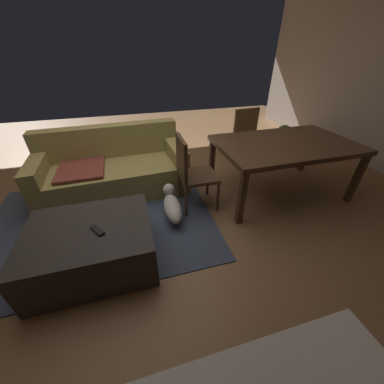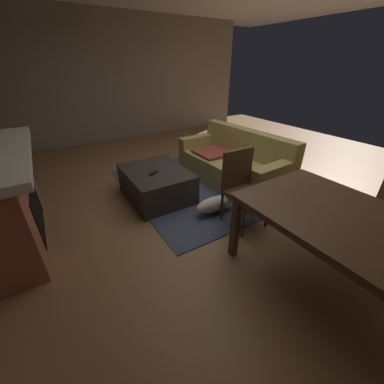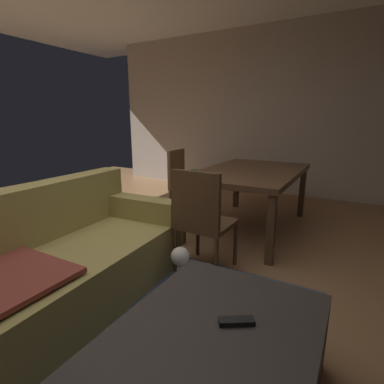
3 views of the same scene
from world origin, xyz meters
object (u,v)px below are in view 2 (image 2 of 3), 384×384
at_px(couch, 233,164).
at_px(tv_remote, 154,173).
at_px(dining_chair_west, 242,184).
at_px(dining_table, 354,229).
at_px(small_dog, 216,203).
at_px(ottoman_coffee_table, 157,184).
at_px(fireplace, 0,200).

xyz_separation_m(couch, tv_remote, (-0.10, -1.40, 0.14)).
height_order(tv_remote, dining_chair_west, dining_chair_west).
relative_size(tv_remote, dining_table, 0.09).
bearing_deg(couch, small_dog, -52.49).
bearing_deg(ottoman_coffee_table, dining_table, 15.24).
bearing_deg(small_dog, dining_table, 5.89).
bearing_deg(fireplace, ottoman_coffee_table, 92.11).
xyz_separation_m(tv_remote, dining_table, (2.29, 0.71, 0.22)).
bearing_deg(fireplace, couch, 87.77).
height_order(fireplace, tv_remote, fireplace).
relative_size(ottoman_coffee_table, dining_table, 0.62).
relative_size(ottoman_coffee_table, small_dog, 1.83).
relative_size(couch, ottoman_coffee_table, 1.83).
bearing_deg(small_dog, dining_chair_west, 29.88).
relative_size(fireplace, dining_table, 1.16).
bearing_deg(couch, tv_remote, -93.90).
distance_m(tv_remote, small_dog, 0.97).
xyz_separation_m(dining_table, dining_chair_west, (-1.26, 0.00, -0.15)).
distance_m(tv_remote, dining_chair_west, 1.25).
relative_size(fireplace, couch, 1.02).
bearing_deg(tv_remote, dining_chair_west, 2.35).
distance_m(ottoman_coffee_table, dining_chair_west, 1.33).
xyz_separation_m(couch, ottoman_coffee_table, (-0.19, -1.34, -0.09)).
bearing_deg(dining_chair_west, tv_remote, -145.14).
distance_m(ottoman_coffee_table, small_dog, 0.97).
relative_size(tv_remote, dining_chair_west, 0.17).
distance_m(tv_remote, dining_table, 2.41).
bearing_deg(tv_remote, fireplace, -123.39).
xyz_separation_m(fireplace, ottoman_coffee_table, (-0.07, 1.81, -0.32)).
bearing_deg(dining_table, small_dog, -174.11).
relative_size(couch, dining_chair_west, 2.12).
distance_m(fireplace, small_dog, 2.46).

